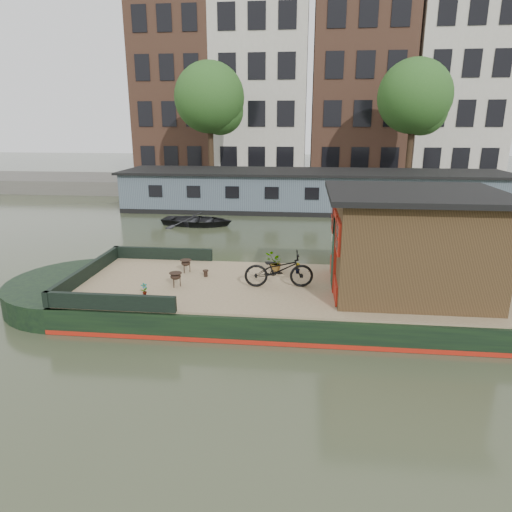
# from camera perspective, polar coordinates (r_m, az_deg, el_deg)

# --- Properties ---
(ground) EXTENTS (120.00, 120.00, 0.00)m
(ground) POSITION_cam_1_polar(r_m,az_deg,el_deg) (11.67, 7.33, -6.83)
(ground) COLOR #2F3723
(ground) RESTS_ON ground
(houseboat_hull) EXTENTS (14.01, 4.02, 0.60)m
(houseboat_hull) POSITION_cam_1_polar(r_m,az_deg,el_deg) (11.61, 0.76, -5.37)
(houseboat_hull) COLOR black
(houseboat_hull) RESTS_ON ground
(houseboat_deck) EXTENTS (11.80, 3.80, 0.05)m
(houseboat_deck) POSITION_cam_1_polar(r_m,az_deg,el_deg) (11.44, 7.44, -3.95)
(houseboat_deck) COLOR #95805C
(houseboat_deck) RESTS_ON houseboat_hull
(bow_bulwark) EXTENTS (3.00, 4.00, 0.35)m
(bow_bulwark) POSITION_cam_1_polar(r_m,az_deg,el_deg) (12.33, -16.80, -2.06)
(bow_bulwark) COLOR black
(bow_bulwark) RESTS_ON houseboat_deck
(cabin) EXTENTS (4.00, 3.50, 2.42)m
(cabin) POSITION_cam_1_polar(r_m,az_deg,el_deg) (11.35, 18.78, 1.75)
(cabin) COLOR black
(cabin) RESTS_ON houseboat_deck
(bicycle) EXTENTS (1.75, 0.77, 0.89)m
(bicycle) POSITION_cam_1_polar(r_m,az_deg,el_deg) (11.22, 2.87, -1.70)
(bicycle) COLOR black
(bicycle) RESTS_ON houseboat_deck
(potted_plant_b) EXTENTS (0.19, 0.20, 0.28)m
(potted_plant_b) POSITION_cam_1_polar(r_m,az_deg,el_deg) (12.35, 5.20, -1.53)
(potted_plant_b) COLOR brown
(potted_plant_b) RESTS_ON houseboat_deck
(potted_plant_c) EXTENTS (0.63, 0.62, 0.53)m
(potted_plant_c) POSITION_cam_1_polar(r_m,az_deg,el_deg) (12.38, 2.38, -0.83)
(potted_plant_c) COLOR #AE5F32
(potted_plant_c) RESTS_ON houseboat_deck
(potted_plant_e) EXTENTS (0.19, 0.20, 0.31)m
(potted_plant_e) POSITION_cam_1_polar(r_m,az_deg,el_deg) (11.05, -13.79, -4.06)
(potted_plant_e) COLOR #925E2A
(potted_plant_e) RESTS_ON houseboat_deck
(brazier_front) EXTENTS (0.44, 0.44, 0.36)m
(brazier_front) POSITION_cam_1_polar(r_m,az_deg,el_deg) (11.48, -9.99, -2.92)
(brazier_front) COLOR black
(brazier_front) RESTS_ON houseboat_deck
(brazier_rear) EXTENTS (0.41, 0.41, 0.35)m
(brazier_rear) POSITION_cam_1_polar(r_m,az_deg,el_deg) (12.52, -8.75, -1.24)
(brazier_rear) COLOR black
(brazier_rear) RESTS_ON houseboat_deck
(bollard_port) EXTENTS (0.15, 0.15, 0.17)m
(bollard_port) POSITION_cam_1_polar(r_m,az_deg,el_deg) (12.13, -6.31, -2.17)
(bollard_port) COLOR black
(bollard_port) RESTS_ON houseboat_deck
(bollard_stbd) EXTENTS (0.16, 0.16, 0.18)m
(bollard_stbd) POSITION_cam_1_polar(r_m,az_deg,el_deg) (11.15, -22.64, -5.06)
(bollard_stbd) COLOR black
(bollard_stbd) RESTS_ON houseboat_deck
(dinghy) EXTENTS (3.49, 2.64, 0.68)m
(dinghy) POSITION_cam_1_polar(r_m,az_deg,el_deg) (21.36, -7.34, 4.77)
(dinghy) COLOR black
(dinghy) RESTS_ON ground
(far_houseboat) EXTENTS (20.40, 4.40, 2.11)m
(far_houseboat) POSITION_cam_1_polar(r_m,az_deg,el_deg) (25.00, 6.96, 7.92)
(far_houseboat) COLOR #495762
(far_houseboat) RESTS_ON ground
(quay) EXTENTS (60.00, 6.00, 0.90)m
(quay) POSITION_cam_1_polar(r_m,az_deg,el_deg) (31.51, 6.83, 8.69)
(quay) COLOR #47443F
(quay) RESTS_ON ground
(townhouse_row) EXTENTS (27.25, 8.00, 16.50)m
(townhouse_row) POSITION_cam_1_polar(r_m,az_deg,el_deg) (38.39, 7.41, 21.15)
(townhouse_row) COLOR brown
(townhouse_row) RESTS_ON ground
(tree_left) EXTENTS (4.40, 4.40, 7.40)m
(tree_left) POSITION_cam_1_polar(r_m,az_deg,el_deg) (30.45, -5.51, 18.73)
(tree_left) COLOR #332316
(tree_left) RESTS_ON quay
(tree_right) EXTENTS (4.40, 4.40, 7.40)m
(tree_right) POSITION_cam_1_polar(r_m,az_deg,el_deg) (30.53, 19.42, 17.93)
(tree_right) COLOR #332316
(tree_right) RESTS_ON quay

